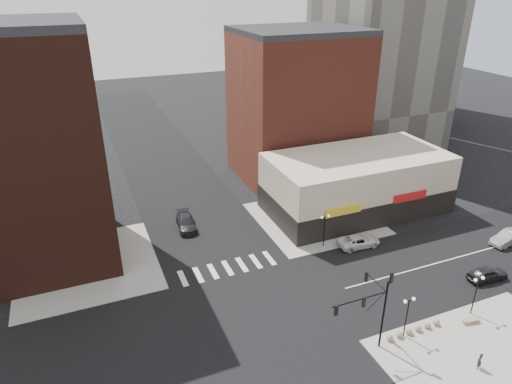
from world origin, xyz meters
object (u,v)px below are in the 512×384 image
street_lamp_se_a (408,308)px  street_lamp_se_b (477,286)px  dark_sedan_east (488,274)px  pedestrian (479,361)px  street_lamp_ne (325,223)px  silver_sedan (508,238)px  stone_bench (470,321)px  white_suv (359,241)px  traffic_signal (373,302)px  dark_sedan_north (186,223)px

street_lamp_se_a → street_lamp_se_b: (8.00, 0.00, 0.00)m
dark_sedan_east → pedestrian: size_ratio=2.92×
street_lamp_ne → silver_sedan: 22.63m
street_lamp_se_b → stone_bench: 3.32m
street_lamp_se_a → white_suv: 15.55m
dark_sedan_east → silver_sedan: silver_sedan is taller
street_lamp_se_a → dark_sedan_east: (13.85, 3.56, -2.53)m
street_lamp_se_b → dark_sedan_east: bearing=31.3°
traffic_signal → street_lamp_ne: bearing=73.3°
stone_bench → dark_sedan_east: bearing=43.7°
white_suv → dark_sedan_east: bearing=-137.7°
street_lamp_se_b → dark_sedan_east: street_lamp_se_b is taller
pedestrian → dark_sedan_north: bearing=-101.9°
traffic_signal → street_lamp_se_a: bearing=-2.6°
dark_sedan_east → pedestrian: pedestrian is taller
street_lamp_ne → stone_bench: (5.92, -17.00, -2.97)m
dark_sedan_east → pedestrian: (-10.59, -8.95, 0.12)m
street_lamp_se_a → pedestrian: street_lamp_se_a is taller
street_lamp_se_b → pedestrian: street_lamp_se_b is taller
white_suv → pedestrian: 19.96m
dark_sedan_east → pedestrian: bearing=134.4°
white_suv → dark_sedan_north: 21.81m
silver_sedan → stone_bench: bearing=-65.6°
street_lamp_se_b → street_lamp_ne: same height
silver_sedan → stone_bench: size_ratio=2.90×
street_lamp_se_b → pedestrian: (-4.74, -5.38, -2.41)m
white_suv → dark_sedan_north: (-18.04, 12.27, 0.06)m
street_lamp_ne → silver_sedan: (21.06, -7.90, -2.49)m
white_suv → stone_bench: (1.93, -15.50, -0.40)m
traffic_signal → stone_bench: 11.71m
street_lamp_ne → white_suv: size_ratio=0.80×
dark_sedan_north → stone_bench: dark_sedan_north is taller
street_lamp_ne → dark_sedan_north: bearing=142.5°
street_lamp_se_a → silver_sedan: (22.06, 8.10, -2.49)m
street_lamp_ne → dark_sedan_north: (-14.04, 10.77, -2.51)m
street_lamp_se_a → stone_bench: size_ratio=2.49×
street_lamp_se_b → dark_sedan_north: bearing=128.2°
traffic_signal → dark_sedan_east: bearing=10.9°
street_lamp_se_a → traffic_signal: bearing=177.4°
street_lamp_se_a → dark_sedan_north: street_lamp_se_a is taller
dark_sedan_east → street_lamp_ne: bearing=50.2°
street_lamp_se_b → dark_sedan_north: (-21.04, 26.77, -2.51)m
white_suv → street_lamp_se_a: bearing=164.3°
dark_sedan_north → silver_sedan: bearing=-22.7°
white_suv → dark_sedan_north: bearing=59.1°
street_lamp_se_b → stone_bench: (-1.08, -1.00, -2.97)m
street_lamp_se_a → street_lamp_se_b: size_ratio=1.00×
traffic_signal → street_lamp_se_b: size_ratio=1.87×
dark_sedan_east → silver_sedan: (8.21, 4.53, 0.04)m
white_suv → pedestrian: size_ratio=3.40×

